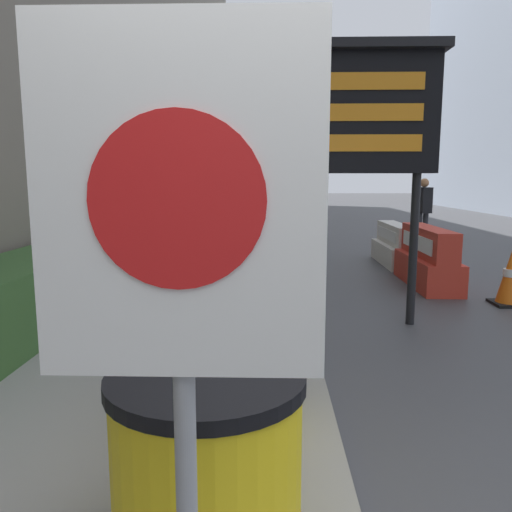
{
  "coord_description": "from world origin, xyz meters",
  "views": [
    {
      "loc": [
        -0.43,
        -1.6,
        1.71
      ],
      "look_at": [
        -0.66,
        6.45,
        0.47
      ],
      "focal_mm": 35.0,
      "sensor_mm": 36.0,
      "label": 1
    }
  ],
  "objects_px": {
    "barrel_drum_foreground": "(207,460)",
    "jersey_barrier_white": "(395,246)",
    "traffic_cone_mid": "(511,277)",
    "traffic_light_near_curb": "(310,149)",
    "barrel_drum_middle": "(239,363)",
    "message_board": "(348,114)",
    "warning_sign": "(180,248)",
    "jersey_barrier_red_striped": "(427,260)",
    "traffic_cone_near": "(414,248)",
    "pedestrian_worker": "(423,206)"
  },
  "relations": [
    {
      "from": "jersey_barrier_red_striped",
      "to": "traffic_cone_near",
      "type": "height_order",
      "value": "jersey_barrier_red_striped"
    },
    {
      "from": "warning_sign",
      "to": "jersey_barrier_red_striped",
      "type": "height_order",
      "value": "warning_sign"
    },
    {
      "from": "message_board",
      "to": "jersey_barrier_red_striped",
      "type": "distance_m",
      "value": 3.44
    },
    {
      "from": "barrel_drum_middle",
      "to": "traffic_cone_mid",
      "type": "bearing_deg",
      "value": 47.02
    },
    {
      "from": "jersey_barrier_white",
      "to": "traffic_light_near_curb",
      "type": "relative_size",
      "value": 0.55
    },
    {
      "from": "barrel_drum_foreground",
      "to": "traffic_cone_mid",
      "type": "xyz_separation_m",
      "value": [
        3.55,
        4.85,
        -0.17
      ]
    },
    {
      "from": "pedestrian_worker",
      "to": "traffic_light_near_curb",
      "type": "bearing_deg",
      "value": 64.66
    },
    {
      "from": "message_board",
      "to": "jersey_barrier_red_striped",
      "type": "height_order",
      "value": "message_board"
    },
    {
      "from": "jersey_barrier_white",
      "to": "pedestrian_worker",
      "type": "bearing_deg",
      "value": 64.56
    },
    {
      "from": "message_board",
      "to": "traffic_cone_mid",
      "type": "bearing_deg",
      "value": 21.73
    },
    {
      "from": "jersey_barrier_white",
      "to": "traffic_cone_near",
      "type": "bearing_deg",
      "value": 3.69
    },
    {
      "from": "barrel_drum_middle",
      "to": "pedestrian_worker",
      "type": "distance_m",
      "value": 10.98
    },
    {
      "from": "warning_sign",
      "to": "message_board",
      "type": "distance_m",
      "value": 4.78
    },
    {
      "from": "jersey_barrier_red_striped",
      "to": "jersey_barrier_white",
      "type": "bearing_deg",
      "value": 90.0
    },
    {
      "from": "traffic_cone_mid",
      "to": "traffic_light_near_curb",
      "type": "distance_m",
      "value": 7.8
    },
    {
      "from": "barrel_drum_foreground",
      "to": "traffic_cone_near",
      "type": "bearing_deg",
      "value": 68.8
    },
    {
      "from": "barrel_drum_middle",
      "to": "message_board",
      "type": "height_order",
      "value": "message_board"
    },
    {
      "from": "message_board",
      "to": "traffic_light_near_curb",
      "type": "relative_size",
      "value": 0.93
    },
    {
      "from": "warning_sign",
      "to": "traffic_cone_near",
      "type": "xyz_separation_m",
      "value": [
        3.16,
        8.9,
        -1.21
      ]
    },
    {
      "from": "traffic_light_near_curb",
      "to": "pedestrian_worker",
      "type": "height_order",
      "value": "traffic_light_near_curb"
    },
    {
      "from": "traffic_cone_mid",
      "to": "traffic_light_near_curb",
      "type": "bearing_deg",
      "value": 107.16
    },
    {
      "from": "barrel_drum_foreground",
      "to": "pedestrian_worker",
      "type": "xyz_separation_m",
      "value": [
        4.26,
        11.26,
        0.47
      ]
    },
    {
      "from": "traffic_light_near_curb",
      "to": "jersey_barrier_white",
      "type": "bearing_deg",
      "value": -68.89
    },
    {
      "from": "jersey_barrier_white",
      "to": "traffic_light_near_curb",
      "type": "distance_m",
      "value": 4.63
    },
    {
      "from": "traffic_cone_near",
      "to": "pedestrian_worker",
      "type": "relative_size",
      "value": 0.39
    },
    {
      "from": "message_board",
      "to": "jersey_barrier_red_striped",
      "type": "relative_size",
      "value": 1.67
    },
    {
      "from": "barrel_drum_middle",
      "to": "message_board",
      "type": "distance_m",
      "value": 3.52
    },
    {
      "from": "warning_sign",
      "to": "message_board",
      "type": "height_order",
      "value": "message_board"
    },
    {
      "from": "jersey_barrier_red_striped",
      "to": "traffic_light_near_curb",
      "type": "distance_m",
      "value": 6.44
    },
    {
      "from": "barrel_drum_foreground",
      "to": "message_board",
      "type": "distance_m",
      "value": 4.47
    },
    {
      "from": "barrel_drum_middle",
      "to": "jersey_barrier_red_striped",
      "type": "bearing_deg",
      "value": 61.22
    },
    {
      "from": "traffic_cone_near",
      "to": "traffic_cone_mid",
      "type": "distance_m",
      "value": 3.39
    },
    {
      "from": "traffic_cone_mid",
      "to": "jersey_barrier_white",
      "type": "bearing_deg",
      "value": 102.45
    },
    {
      "from": "traffic_light_near_curb",
      "to": "barrel_drum_foreground",
      "type": "bearing_deg",
      "value": -96.33
    },
    {
      "from": "message_board",
      "to": "traffic_cone_near",
      "type": "distance_m",
      "value": 5.24
    },
    {
      "from": "barrel_drum_foreground",
      "to": "warning_sign",
      "type": "bearing_deg",
      "value": -87.54
    },
    {
      "from": "barrel_drum_middle",
      "to": "jersey_barrier_white",
      "type": "distance_m",
      "value": 7.6
    },
    {
      "from": "message_board",
      "to": "traffic_light_near_curb",
      "type": "height_order",
      "value": "traffic_light_near_curb"
    },
    {
      "from": "jersey_barrier_red_striped",
      "to": "traffic_cone_mid",
      "type": "height_order",
      "value": "jersey_barrier_red_striped"
    },
    {
      "from": "barrel_drum_middle",
      "to": "warning_sign",
      "type": "xyz_separation_m",
      "value": [
        -0.04,
        -1.79,
        0.99
      ]
    },
    {
      "from": "barrel_drum_foreground",
      "to": "traffic_cone_near",
      "type": "xyz_separation_m",
      "value": [
        3.19,
        8.23,
        -0.22
      ]
    },
    {
      "from": "warning_sign",
      "to": "jersey_barrier_red_striped",
      "type": "distance_m",
      "value": 7.41
    },
    {
      "from": "message_board",
      "to": "jersey_barrier_red_striped",
      "type": "xyz_separation_m",
      "value": [
        1.68,
        2.22,
        -2.02
      ]
    },
    {
      "from": "pedestrian_worker",
      "to": "traffic_cone_mid",
      "type": "bearing_deg",
      "value": 162.85
    },
    {
      "from": "warning_sign",
      "to": "traffic_light_near_curb",
      "type": "relative_size",
      "value": 0.56
    },
    {
      "from": "traffic_cone_near",
      "to": "traffic_cone_mid",
      "type": "relative_size",
      "value": 0.86
    },
    {
      "from": "jersey_barrier_white",
      "to": "pedestrian_worker",
      "type": "xyz_separation_m",
      "value": [
        1.45,
        3.06,
        0.66
      ]
    },
    {
      "from": "jersey_barrier_red_striped",
      "to": "traffic_cone_mid",
      "type": "distance_m",
      "value": 1.46
    },
    {
      "from": "jersey_barrier_white",
      "to": "traffic_cone_mid",
      "type": "height_order",
      "value": "jersey_barrier_white"
    },
    {
      "from": "barrel_drum_foreground",
      "to": "jersey_barrier_white",
      "type": "height_order",
      "value": "barrel_drum_foreground"
    }
  ]
}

